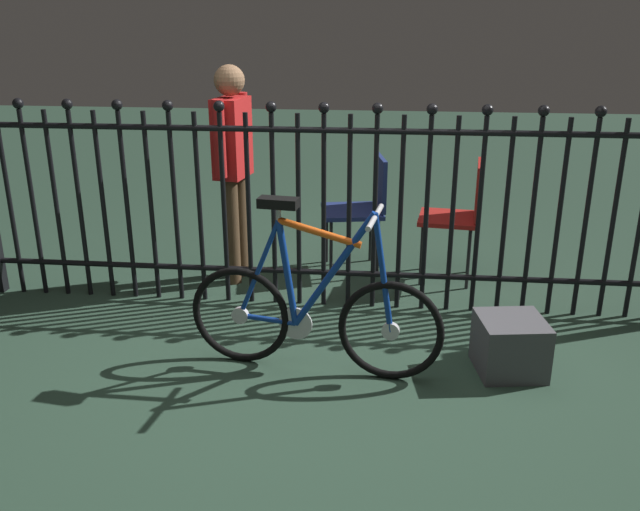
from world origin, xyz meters
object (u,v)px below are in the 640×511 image
Objects in this scene: bicycle at (313,312)px; display_crate at (510,345)px; chair_red at (461,210)px; person_visitor at (233,158)px; chair_navy at (363,202)px.

display_crate is at bearing 5.08° from bicycle.
person_visitor is at bearing -175.02° from chair_red.
chair_red is at bearing -12.00° from chair_navy.
bicycle is 1.60× the size of chair_navy.
bicycle is 1.65m from chair_red.
chair_navy is at bearing 120.32° from display_crate.
person_visitor is (-0.88, -0.28, 0.36)m from chair_navy.
bicycle is 4.00× the size of display_crate.
chair_navy is 0.99m from person_visitor.
display_crate is (0.84, -1.44, -0.36)m from chair_navy.
chair_navy is at bearing 82.73° from bicycle.
display_crate is at bearing -59.68° from chair_navy.
chair_red is at bearing 4.98° from person_visitor.
chair_red reaches higher than chair_navy.
display_crate is (0.16, -1.29, -0.37)m from chair_red.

